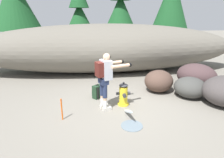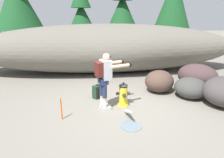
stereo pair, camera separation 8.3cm
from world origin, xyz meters
The scene contains 12 objects.
ground_plane centered at (0.00, 0.00, -0.02)m, with size 56.00×56.00×0.04m, color slate.
dirt_embankment centered at (0.00, 3.96, 1.13)m, with size 12.84×3.20×2.27m, color #666056.
fire_hydrant centered at (0.18, 0.09, 0.34)m, with size 0.43×0.39×0.73m.
hydrant_water_jet centered at (0.18, -0.73, 0.10)m, with size 0.55×1.34×0.57m.
utility_worker centered at (-0.37, -0.11, 1.05)m, with size 1.04×0.71×1.65m.
spare_backpack centered at (-0.59, 0.72, 0.22)m, with size 0.36×0.36×0.47m.
boulder_mid centered at (3.19, 1.28, 0.46)m, with size 1.45×1.15×0.91m, color #463334.
boulder_small centered at (2.49, 0.41, 0.34)m, with size 1.06×1.01×0.68m, color #3D3D3A.
boulder_outlier centered at (1.64, 1.05, 0.39)m, with size 0.99×1.06×0.78m, color #4A362D.
pine_tree_left centered at (-1.38, 10.14, 2.82)m, with size 2.31×2.31×5.06m.
pine_tree_center centered at (1.85, 10.86, 3.36)m, with size 2.53×2.53×5.99m.
survey_stake centered at (-1.58, -0.59, 0.30)m, with size 0.04×0.04×0.60m, color #E55914.
Camera 2 is at (-0.76, -5.24, 2.63)m, focal length 30.93 mm.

